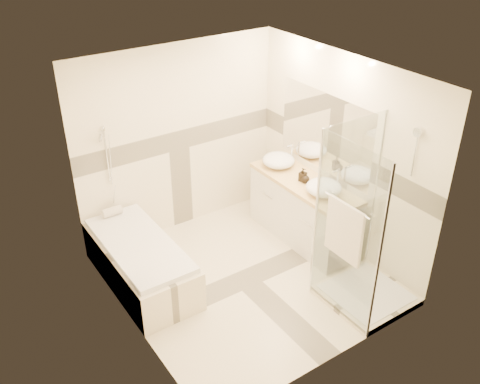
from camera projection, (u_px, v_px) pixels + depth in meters
room at (249, 186)px, 5.79m from camera, size 2.82×3.02×2.52m
bathtub at (141, 260)px, 6.20m from camera, size 0.75×1.70×0.56m
vanity at (303, 210)px, 6.93m from camera, size 0.58×1.62×0.85m
shower_enclosure at (358, 262)px, 5.84m from camera, size 0.96×0.93×2.04m
vessel_sink_near at (279, 160)px, 7.04m from camera, size 0.43×0.43×0.17m
vessel_sink_far at (324, 187)px, 6.41m from camera, size 0.43×0.43×0.17m
faucet_near at (292, 152)px, 7.12m from camera, size 0.11×0.03×0.26m
faucet_far at (338, 177)px, 6.48m from camera, size 0.11×0.03×0.27m
amenity_bottle_a at (303, 175)px, 6.69m from camera, size 0.10×0.10×0.18m
amenity_bottle_b at (305, 178)px, 6.66m from camera, size 0.14×0.14×0.14m
folded_towels at (274, 161)px, 7.14m from camera, size 0.14×0.23×0.07m
rolled_towel at (112, 212)px, 6.54m from camera, size 0.24×0.11×0.11m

